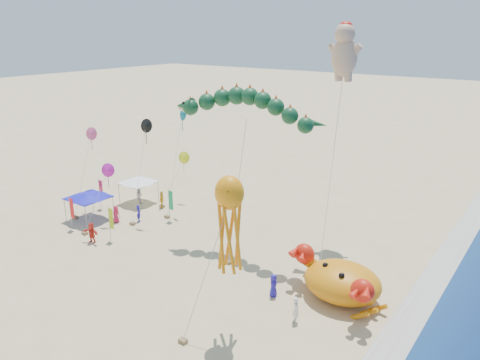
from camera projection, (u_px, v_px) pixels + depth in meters
The scene contains 11 objects.
ground at pixel (246, 272), 35.75m from camera, with size 320.00×320.00×0.00m, color #D1B784.
foam_strip at pixel (403, 328), 29.07m from camera, with size 320.00×320.00×0.00m, color silver.
crab_inflatable at pixel (342, 281), 31.74m from camera, with size 7.27×6.22×3.19m.
dragon_kite at pixel (245, 111), 36.73m from camera, with size 12.38×6.03×12.90m.
cherub_kite at pixel (344, 50), 37.67m from camera, with size 4.20×9.66×18.30m.
octopus_kite at pixel (229, 217), 26.81m from camera, with size 2.51×3.79×9.92m.
canopy_blue at pixel (88, 196), 44.92m from camera, with size 3.79×3.79×2.71m.
canopy_white at pixel (138, 181), 49.31m from camera, with size 3.44×3.44×2.71m.
feather_flags at pixel (114, 204), 43.91m from camera, with size 8.62×6.85×3.20m.
beachgoers at pixel (149, 226), 41.89m from camera, with size 24.84×10.45×1.82m.
small_kites at pixel (141, 149), 45.37m from camera, with size 9.33×12.04×10.55m.
Camera 1 is at (18.25, -26.07, 17.75)m, focal length 35.00 mm.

